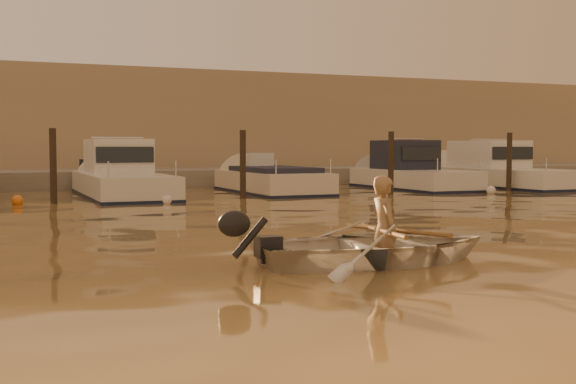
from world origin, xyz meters
name	(u,v)px	position (x,y,z in m)	size (l,w,h in m)	color
dinghy	(377,247)	(-2.47, 1.96, 0.21)	(2.28, 3.19, 0.66)	silver
person	(384,231)	(-2.37, 1.95, 0.42)	(0.52, 0.34, 1.44)	olive
outboard_motor	(267,247)	(-3.96, 2.06, 0.28)	(0.90, 0.40, 0.70)	black
oar_port	(395,230)	(-2.22, 1.94, 0.42)	(0.06, 0.06, 2.10)	brown
oar_starboard	(381,231)	(-2.42, 1.95, 0.42)	(0.06, 0.06, 2.10)	brown
moored_boat_2	(122,176)	(-3.33, 16.00, 0.62)	(2.22, 7.47, 1.75)	silver
moored_boat_3	(271,186)	(1.55, 16.00, 0.22)	(2.21, 6.34, 0.95)	beige
moored_boat_4	(413,172)	(7.03, 16.00, 0.62)	(2.11, 6.55, 1.75)	silver
moored_boat_5	(500,170)	(10.93, 16.00, 0.62)	(2.42, 8.05, 1.75)	silver
piling_1	(53,170)	(-5.50, 13.80, 0.90)	(0.18, 0.18, 2.20)	#2D2319
piling_2	(243,168)	(-0.20, 13.80, 0.90)	(0.18, 0.18, 2.20)	#2D2319
piling_3	(391,166)	(4.80, 13.80, 0.90)	(0.18, 0.18, 2.20)	#2D2319
piling_4	(509,165)	(9.50, 13.80, 0.90)	(0.18, 0.18, 2.20)	#2D2319
fender_b	(18,201)	(-6.40, 13.91, 0.10)	(0.30, 0.30, 0.30)	orange
fender_c	(166,200)	(-2.73, 12.73, 0.10)	(0.30, 0.30, 0.30)	white
fender_d	(322,192)	(2.49, 14.06, 0.10)	(0.30, 0.30, 0.30)	#CB6517
fender_e	(491,190)	(8.00, 12.85, 0.10)	(0.30, 0.30, 0.30)	silver
quay	(183,182)	(0.00, 21.50, 0.15)	(52.00, 4.00, 1.00)	gray
waterfront_building	(153,128)	(0.00, 27.00, 2.40)	(46.00, 7.00, 4.80)	#9E8466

